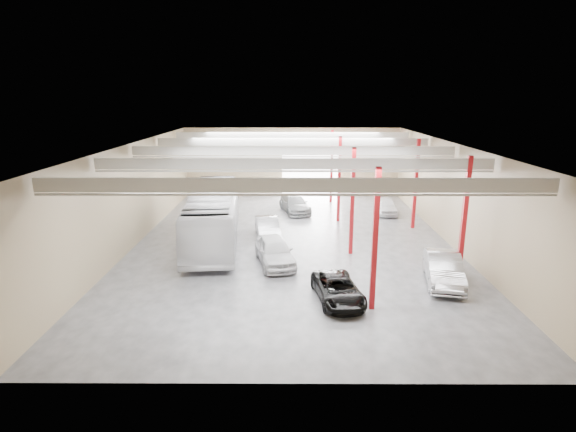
{
  "coord_description": "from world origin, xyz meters",
  "views": [
    {
      "loc": [
        -0.21,
        -30.15,
        10.09
      ],
      "look_at": [
        -0.35,
        -0.66,
        2.2
      ],
      "focal_mm": 28.0,
      "sensor_mm": 36.0,
      "label": 1
    }
  ],
  "objects_px": {
    "coach_bus": "(213,215)",
    "car_row_b": "(268,228)",
    "car_row_c": "(295,204)",
    "car_right_near": "(443,269)",
    "black_sedan": "(338,289)",
    "car_right_far": "(386,206)",
    "car_row_a": "(275,251)"
  },
  "relations": [
    {
      "from": "coach_bus",
      "to": "car_right_far",
      "type": "height_order",
      "value": "coach_bus"
    },
    {
      "from": "car_row_a",
      "to": "car_row_c",
      "type": "distance_m",
      "value": 13.02
    },
    {
      "from": "car_right_far",
      "to": "car_right_near",
      "type": "bearing_deg",
      "value": -87.07
    },
    {
      "from": "black_sedan",
      "to": "car_row_b",
      "type": "height_order",
      "value": "car_row_b"
    },
    {
      "from": "car_right_near",
      "to": "car_right_far",
      "type": "xyz_separation_m",
      "value": [
        0.0,
        15.32,
        -0.14
      ]
    },
    {
      "from": "car_row_b",
      "to": "coach_bus",
      "type": "bearing_deg",
      "value": -175.54
    },
    {
      "from": "coach_bus",
      "to": "black_sedan",
      "type": "bearing_deg",
      "value": -56.61
    },
    {
      "from": "car_right_far",
      "to": "coach_bus",
      "type": "bearing_deg",
      "value": -147.64
    },
    {
      "from": "car_row_a",
      "to": "car_row_c",
      "type": "relative_size",
      "value": 0.98
    },
    {
      "from": "car_row_b",
      "to": "car_right_far",
      "type": "relative_size",
      "value": 1.09
    },
    {
      "from": "coach_bus",
      "to": "car_row_b",
      "type": "distance_m",
      "value": 4.07
    },
    {
      "from": "black_sedan",
      "to": "car_right_far",
      "type": "bearing_deg",
      "value": 62.18
    },
    {
      "from": "car_row_c",
      "to": "car_row_a",
      "type": "bearing_deg",
      "value": -110.0
    },
    {
      "from": "black_sedan",
      "to": "car_right_near",
      "type": "xyz_separation_m",
      "value": [
        6.08,
        2.3,
        0.22
      ]
    },
    {
      "from": "car_row_b",
      "to": "car_right_near",
      "type": "xyz_separation_m",
      "value": [
        10.17,
        -8.35,
        0.11
      ]
    },
    {
      "from": "black_sedan",
      "to": "car_row_b",
      "type": "bearing_deg",
      "value": 102.21
    },
    {
      "from": "coach_bus",
      "to": "black_sedan",
      "type": "xyz_separation_m",
      "value": [
        7.87,
        -9.74,
        -1.3
      ]
    },
    {
      "from": "car_right_near",
      "to": "black_sedan",
      "type": "bearing_deg",
      "value": -148.49
    },
    {
      "from": "coach_bus",
      "to": "car_row_b",
      "type": "bearing_deg",
      "value": 7.86
    },
    {
      "from": "coach_bus",
      "to": "car_right_near",
      "type": "relative_size",
      "value": 2.7
    },
    {
      "from": "car_row_b",
      "to": "car_right_far",
      "type": "xyz_separation_m",
      "value": [
        10.17,
        6.97,
        -0.04
      ]
    },
    {
      "from": "car_row_a",
      "to": "car_right_far",
      "type": "height_order",
      "value": "car_row_a"
    },
    {
      "from": "car_row_a",
      "to": "car_row_b",
      "type": "xyz_separation_m",
      "value": [
        -0.71,
        5.45,
        -0.11
      ]
    },
    {
      "from": "coach_bus",
      "to": "car_row_b",
      "type": "xyz_separation_m",
      "value": [
        3.79,
        0.9,
        -1.18
      ]
    },
    {
      "from": "coach_bus",
      "to": "car_right_far",
      "type": "distance_m",
      "value": 16.07
    },
    {
      "from": "car_row_a",
      "to": "car_row_b",
      "type": "height_order",
      "value": "car_row_a"
    },
    {
      "from": "car_row_b",
      "to": "car_row_c",
      "type": "relative_size",
      "value": 0.88
    },
    {
      "from": "black_sedan",
      "to": "coach_bus",
      "type": "bearing_deg",
      "value": 120.16
    },
    {
      "from": "coach_bus",
      "to": "black_sedan",
      "type": "height_order",
      "value": "coach_bus"
    },
    {
      "from": "coach_bus",
      "to": "car_row_a",
      "type": "distance_m",
      "value": 6.48
    },
    {
      "from": "car_right_near",
      "to": "car_right_far",
      "type": "distance_m",
      "value": 15.32
    },
    {
      "from": "coach_bus",
      "to": "car_row_b",
      "type": "height_order",
      "value": "coach_bus"
    }
  ]
}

